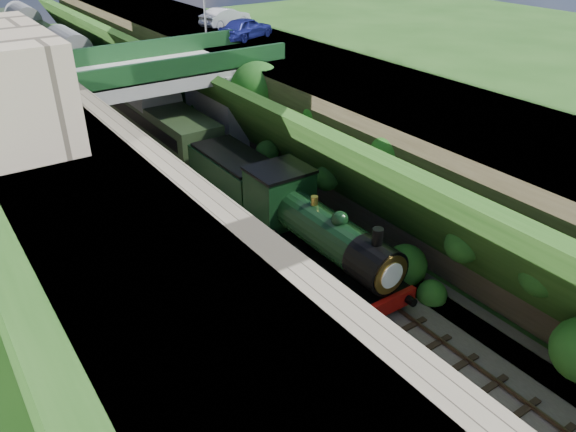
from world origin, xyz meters
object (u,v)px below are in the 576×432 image
at_px(tree, 258,92).
at_px(locomotive, 316,233).
at_px(car_blue, 246,28).
at_px(car_silver, 225,17).
at_px(road_bridge, 162,99).
at_px(tender, 236,181).

xyz_separation_m(tree, locomotive, (-4.71, -12.48, -2.75)).
height_order(tree, car_blue, car_blue).
distance_m(tree, locomotive, 13.62).
bearing_deg(car_silver, road_bridge, 116.73).
height_order(road_bridge, car_blue, car_blue).
relative_size(road_bridge, tree, 2.42).
bearing_deg(tree, tender, -132.64).
bearing_deg(tree, car_silver, 69.27).
xyz_separation_m(road_bridge, tender, (0.26, -8.85, -2.46)).
distance_m(car_silver, locomotive, 27.50).
bearing_deg(tender, locomotive, -90.00).
bearing_deg(car_silver, tree, 143.26).
bearing_deg(car_blue, tree, 133.61).
height_order(car_silver, tender, car_silver).
xyz_separation_m(car_blue, tender, (-8.41, -12.63, -5.43)).
distance_m(locomotive, tender, 7.37).
xyz_separation_m(locomotive, tender, (-0.00, 7.36, -0.27)).
distance_m(tree, car_silver, 13.88).
bearing_deg(road_bridge, car_silver, 42.73).
relative_size(car_blue, locomotive, 0.46).
distance_m(car_blue, car_silver, 5.41).
height_order(tree, car_silver, car_silver).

